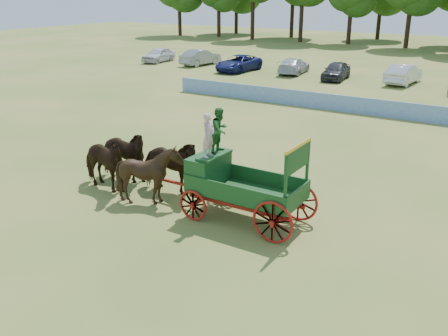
# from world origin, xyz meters

# --- Properties ---
(ground) EXTENTS (160.00, 160.00, 0.00)m
(ground) POSITION_xyz_m (0.00, 0.00, 0.00)
(ground) COLOR #998845
(ground) RESTS_ON ground
(horse_lead_left) EXTENTS (2.70, 1.43, 2.19)m
(horse_lead_left) POSITION_xyz_m (-4.61, 0.27, 1.10)
(horse_lead_left) COLOR black
(horse_lead_left) RESTS_ON ground
(horse_lead_right) EXTENTS (2.66, 1.33, 2.19)m
(horse_lead_right) POSITION_xyz_m (-4.61, 1.37, 1.10)
(horse_lead_right) COLOR black
(horse_lead_right) RESTS_ON ground
(horse_wheel_left) EXTENTS (2.38, 2.22, 2.20)m
(horse_wheel_left) POSITION_xyz_m (-2.21, 0.27, 1.10)
(horse_wheel_left) COLOR black
(horse_wheel_left) RESTS_ON ground
(horse_wheel_right) EXTENTS (2.74, 1.56, 2.19)m
(horse_wheel_right) POSITION_xyz_m (-2.21, 1.37, 1.10)
(horse_wheel_right) COLOR black
(horse_wheel_right) RESTS_ON ground
(farm_dray) EXTENTS (6.00, 2.00, 3.68)m
(farm_dray) POSITION_xyz_m (0.76, 0.85, 1.61)
(farm_dray) COLOR #9E210F
(farm_dray) RESTS_ON ground
(sponsor_banner) EXTENTS (26.00, 0.08, 1.05)m
(sponsor_banner) POSITION_xyz_m (-1.00, 18.00, 0.53)
(sponsor_banner) COLOR #1C5499
(sponsor_banner) RESTS_ON ground
(parked_cars) EXTENTS (56.80, 7.19, 1.62)m
(parked_cars) POSITION_xyz_m (2.68, 29.58, 0.77)
(parked_cars) COLOR silver
(parked_cars) RESTS_ON ground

